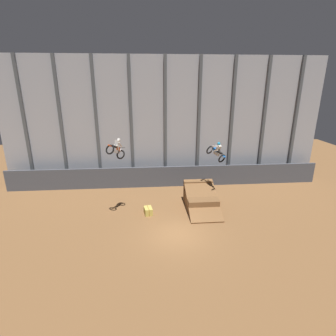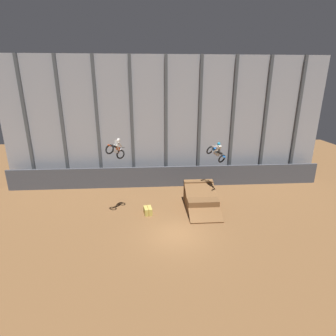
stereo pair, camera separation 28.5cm
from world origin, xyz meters
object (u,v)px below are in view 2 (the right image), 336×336
at_px(rider_bike_right_air, 217,152).
at_px(dirt_ramp, 200,199).
at_px(rider_bike_left_air, 116,149).
at_px(hay_bale_trackside, 148,211).

bearing_deg(rider_bike_right_air, dirt_ramp, 136.88).
relative_size(dirt_ramp, rider_bike_left_air, 2.42).
height_order(dirt_ramp, rider_bike_right_air, rider_bike_right_air).
xyz_separation_m(rider_bike_left_air, hay_bale_trackside, (2.25, 0.01, -5.19)).
relative_size(rider_bike_right_air, hay_bale_trackside, 1.82).
height_order(rider_bike_right_air, hay_bale_trackside, rider_bike_right_air).
distance_m(rider_bike_left_air, rider_bike_right_air, 7.93).
bearing_deg(rider_bike_right_air, hay_bale_trackside, 156.22).
distance_m(dirt_ramp, rider_bike_right_air, 4.33).
bearing_deg(hay_bale_trackside, rider_bike_left_air, -179.78).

